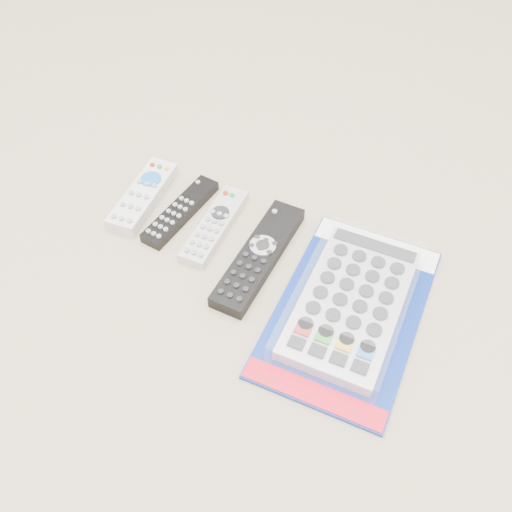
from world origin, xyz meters
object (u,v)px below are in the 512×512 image
at_px(remote_large_black, 259,256).
at_px(jumbo_remote_packaged, 351,302).
at_px(remote_silver_dvd, 215,225).
at_px(remote_slim_black, 180,211).
at_px(remote_small_grey, 143,196).

height_order(remote_large_black, jumbo_remote_packaged, jumbo_remote_packaged).
bearing_deg(jumbo_remote_packaged, remote_large_black, 169.25).
bearing_deg(remote_silver_dvd, remote_slim_black, 174.26).
xyz_separation_m(remote_slim_black, remote_large_black, (0.16, -0.03, 0.00)).
distance_m(remote_large_black, jumbo_remote_packaged, 0.16).
bearing_deg(remote_large_black, remote_slim_black, 169.22).
bearing_deg(remote_large_black, remote_silver_dvd, 163.55).
distance_m(remote_small_grey, remote_slim_black, 0.07).
bearing_deg(remote_small_grey, jumbo_remote_packaged, -14.40).
relative_size(remote_small_grey, remote_slim_black, 1.02).
bearing_deg(jumbo_remote_packaged, remote_silver_dvd, 166.29).
relative_size(remote_small_grey, remote_silver_dvd, 0.98).
height_order(remote_small_grey, remote_slim_black, remote_small_grey).
height_order(remote_silver_dvd, jumbo_remote_packaged, jumbo_remote_packaged).
xyz_separation_m(remote_large_black, jumbo_remote_packaged, (0.16, -0.02, 0.01)).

